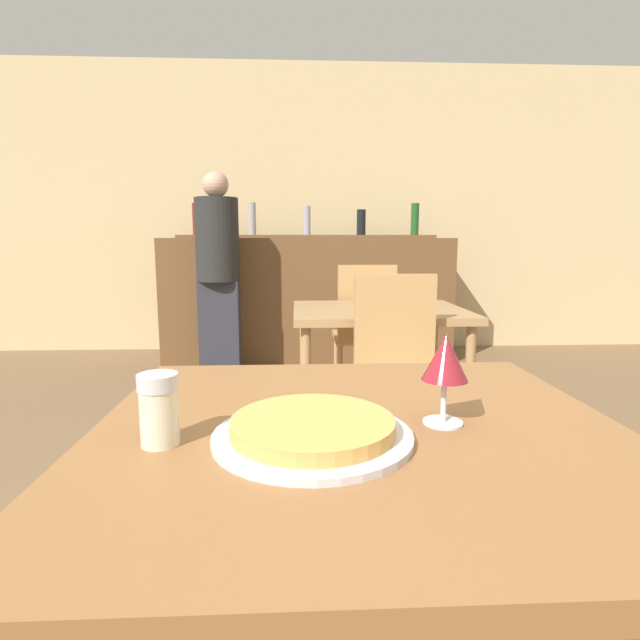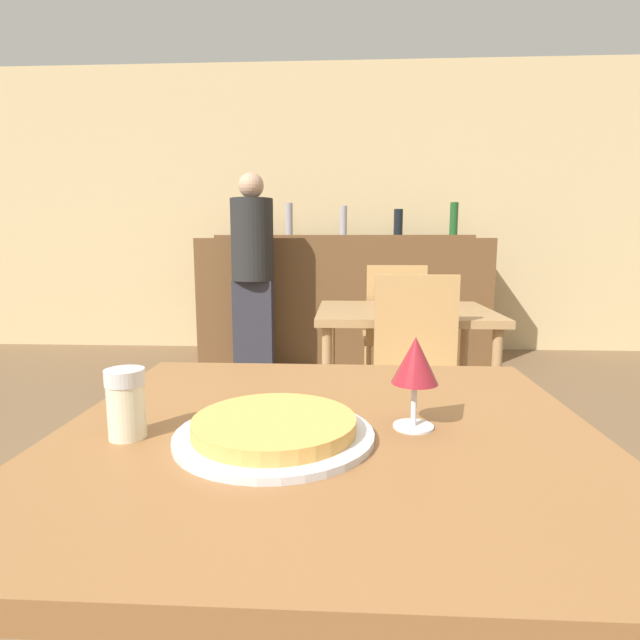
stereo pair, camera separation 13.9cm
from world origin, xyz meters
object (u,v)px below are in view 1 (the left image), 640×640
at_px(pizza_tray, 313,430).
at_px(person_standing, 218,268).
at_px(chair_far_side_back, 365,325).
at_px(cheese_shaker, 159,409).
at_px(chair_far_side_front, 398,366).
at_px(wine_glass, 445,360).

xyz_separation_m(pizza_tray, person_standing, (-0.64, 3.25, 0.09)).
relative_size(chair_far_side_back, pizza_tray, 2.91).
height_order(pizza_tray, cheese_shaker, cheese_shaker).
xyz_separation_m(chair_far_side_front, person_standing, (-1.08, 1.83, 0.35)).
bearing_deg(chair_far_side_back, pizza_tray, 80.22).
bearing_deg(cheese_shaker, person_standing, 97.03).
distance_m(person_standing, wine_glass, 3.30).
bearing_deg(person_standing, pizza_tray, -78.82).
relative_size(chair_far_side_back, person_standing, 0.58).
xyz_separation_m(chair_far_side_front, wine_glass, (-0.20, -1.35, 0.35)).
height_order(cheese_shaker, person_standing, person_standing).
distance_m(chair_far_side_front, chair_far_side_back, 1.11).
height_order(pizza_tray, wine_glass, wine_glass).
bearing_deg(wine_glass, pizza_tray, -164.52).
bearing_deg(person_standing, wine_glass, -74.66).
distance_m(pizza_tray, cheese_shaker, 0.24).
relative_size(chair_far_side_front, chair_far_side_back, 1.00).
bearing_deg(chair_far_side_back, person_standing, -33.92).
xyz_separation_m(chair_far_side_back, wine_glass, (-0.20, -2.46, 0.35)).
height_order(chair_far_side_back, cheese_shaker, chair_far_side_back).
height_order(chair_far_side_back, person_standing, person_standing).
height_order(chair_far_side_front, cheese_shaker, chair_far_side_front).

